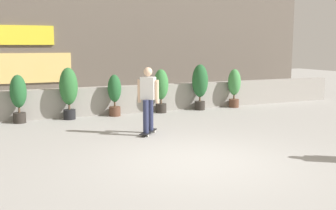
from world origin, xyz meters
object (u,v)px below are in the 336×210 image
potted_plant_4 (161,88)px  potted_plant_6 (234,86)px  skater_by_wall_left (148,97)px  potted_plant_1 (18,96)px  potted_plant_2 (69,89)px  potted_plant_5 (200,83)px  potted_plant_3 (115,93)px

potted_plant_4 → potted_plant_6: potted_plant_4 is taller
potted_plant_4 → potted_plant_6: 2.87m
potted_plant_4 → skater_by_wall_left: size_ratio=0.86×
potted_plant_4 → skater_by_wall_left: skater_by_wall_left is taller
potted_plant_1 → potted_plant_4: bearing=0.0°
skater_by_wall_left → potted_plant_2: bearing=116.1°
potted_plant_2 → potted_plant_4: (3.03, 0.00, -0.08)m
potted_plant_2 → potted_plant_6: 5.91m
potted_plant_5 → potted_plant_1: bearing=-180.0°
potted_plant_5 → potted_plant_6: bearing=0.0°
potted_plant_4 → skater_by_wall_left: 3.34m
potted_plant_3 → potted_plant_5: size_ratio=0.83×
potted_plant_2 → potted_plant_4: size_ratio=1.08×
potted_plant_2 → potted_plant_6: (5.90, 0.00, -0.13)m
potted_plant_3 → potted_plant_5: (3.07, 0.00, 0.19)m
potted_plant_6 → skater_by_wall_left: size_ratio=0.82×
potted_plant_1 → potted_plant_2: 1.44m
skater_by_wall_left → potted_plant_6: bearing=33.3°
potted_plant_1 → potted_plant_6: bearing=0.0°
potted_plant_5 → skater_by_wall_left: size_ratio=0.93×
potted_plant_1 → potted_plant_4: potted_plant_4 is taller
potted_plant_1 → potted_plant_5: (5.93, 0.00, 0.13)m
potted_plant_3 → potted_plant_4: (1.60, 0.00, 0.10)m
potted_plant_1 → potted_plant_2: potted_plant_2 is taller
potted_plant_6 → skater_by_wall_left: skater_by_wall_left is taller
potted_plant_2 → skater_by_wall_left: (1.44, -2.93, 0.02)m
potted_plant_6 → skater_by_wall_left: 5.34m
potted_plant_4 → potted_plant_5: bearing=0.0°
potted_plant_5 → potted_plant_6: potted_plant_5 is taller
potted_plant_4 → potted_plant_6: size_ratio=1.05×
potted_plant_5 → potted_plant_6: 1.41m
potted_plant_2 → potted_plant_4: potted_plant_2 is taller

